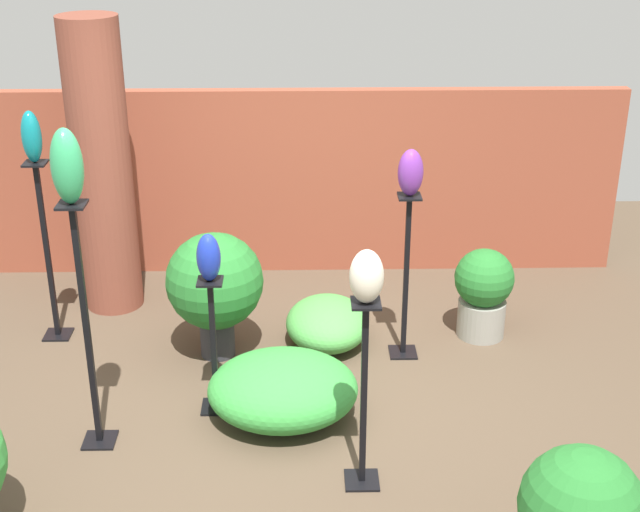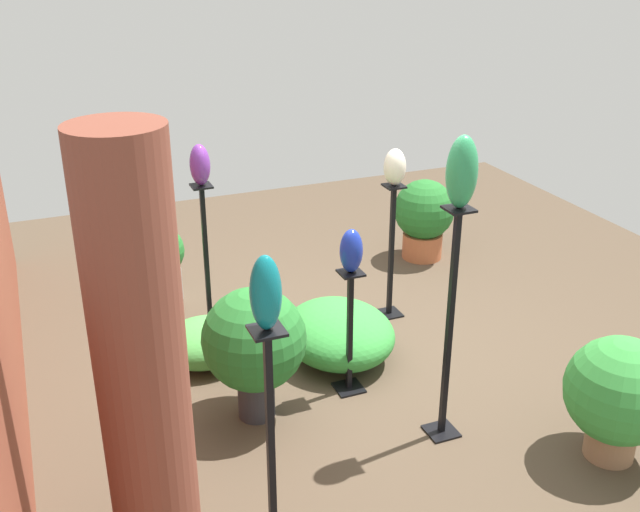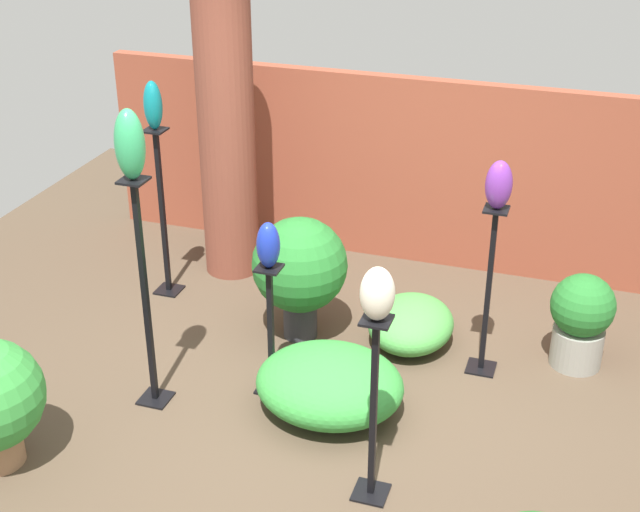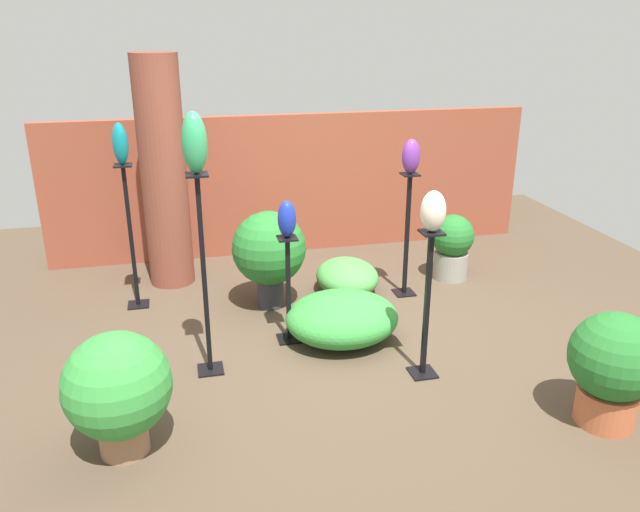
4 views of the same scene
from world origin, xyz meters
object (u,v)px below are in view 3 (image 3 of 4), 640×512
object	(u,v)px
art_vase_cobalt	(268,245)
potted_plant_front_left	(300,268)
pedestal_teal	(163,220)
pedestal_ivory	(373,418)
pedestal_jade	(146,304)
potted_plant_mid_left	(581,318)
brick_pillar	(227,140)
art_vase_jade	(130,144)
art_vase_ivory	(377,294)
pedestal_cobalt	(271,336)
art_vase_violet	(499,185)
pedestal_violet	(488,299)
art_vase_teal	(153,105)

from	to	relation	value
art_vase_cobalt	potted_plant_front_left	xyz separation A→B (m)	(-0.05, 0.71, -0.52)
pedestal_teal	pedestal_ivory	xyz separation A→B (m)	(2.21, -1.80, -0.10)
pedestal_jade	potted_plant_mid_left	world-z (taller)	pedestal_jade
brick_pillar	pedestal_teal	world-z (taller)	brick_pillar
art_vase_jade	pedestal_teal	bearing A→B (deg)	113.53
pedestal_ivory	potted_plant_front_left	distance (m)	1.78
pedestal_jade	art_vase_ivory	world-z (taller)	pedestal_jade
pedestal_cobalt	art_vase_violet	size ratio (longest dim) A/B	2.86
brick_pillar	pedestal_violet	size ratio (longest dim) A/B	1.87
pedestal_cobalt	art_vase_teal	distance (m)	2.01
pedestal_teal	art_vase_violet	bearing A→B (deg)	-7.09
pedestal_violet	art_vase_violet	xyz separation A→B (m)	(-0.00, 0.00, 0.83)
pedestal_ivory	pedestal_violet	bearing A→B (deg)	74.95
art_vase_violet	art_vase_jade	bearing A→B (deg)	-152.41
potted_plant_front_left	pedestal_violet	bearing A→B (deg)	-0.95
brick_pillar	art_vase_ivory	bearing A→B (deg)	-51.35
brick_pillar	art_vase_teal	xyz separation A→B (m)	(-0.34, -0.54, 0.41)
art_vase_violet	potted_plant_front_left	bearing A→B (deg)	179.05
pedestal_jade	art_vase_teal	size ratio (longest dim) A/B	4.28
pedestal_cobalt	art_vase_ivory	xyz separation A→B (m)	(0.91, -0.79, 0.90)
brick_pillar	art_vase_jade	distance (m)	2.04
pedestal_teal	art_vase_violet	world-z (taller)	art_vase_violet
art_vase_violet	art_vase_cobalt	distance (m)	1.51
art_vase_ivory	potted_plant_mid_left	world-z (taller)	art_vase_ivory
pedestal_ivory	art_vase_jade	bearing A→B (deg)	165.11
pedestal_cobalt	art_vase_jade	xyz separation A→B (m)	(-0.70, -0.36, 1.38)
pedestal_ivory	art_vase_cobalt	world-z (taller)	art_vase_cobalt
pedestal_jade	art_vase_ivory	xyz separation A→B (m)	(1.61, -0.43, 0.59)
pedestal_jade	pedestal_ivory	bearing A→B (deg)	-14.89
pedestal_violet	pedestal_teal	distance (m)	2.63
art_vase_jade	potted_plant_mid_left	bearing A→B (deg)	26.75
pedestal_teal	pedestal_jade	size ratio (longest dim) A/B	0.87
pedestal_cobalt	pedestal_teal	size ratio (longest dim) A/B	0.68
pedestal_cobalt	pedestal_teal	distance (m)	1.66
art_vase_ivory	art_vase_violet	bearing A→B (deg)	74.95
art_vase_ivory	art_vase_teal	bearing A→B (deg)	140.79
art_vase_violet	art_vase_teal	xyz separation A→B (m)	(-2.61, 0.32, 0.17)
brick_pillar	art_vase_jade	size ratio (longest dim) A/B	5.36
potted_plant_mid_left	potted_plant_front_left	size ratio (longest dim) A/B	0.74
potted_plant_mid_left	art_vase_jade	bearing A→B (deg)	-153.25
art_vase_teal	potted_plant_front_left	size ratio (longest dim) A/B	0.39
art_vase_cobalt	potted_plant_front_left	size ratio (longest dim) A/B	0.33
art_vase_violet	pedestal_ivory	bearing A→B (deg)	-105.05
pedestal_teal	art_vase_cobalt	bearing A→B (deg)	-38.03
pedestal_cobalt	potted_plant_front_left	xyz separation A→B (m)	(-0.05, 0.71, 0.15)
pedestal_violet	pedestal_teal	world-z (taller)	pedestal_teal
brick_pillar	art_vase_ivory	distance (m)	3.01
art_vase_teal	pedestal_violet	bearing A→B (deg)	-7.09
art_vase_violet	art_vase_jade	world-z (taller)	art_vase_jade
art_vase_cobalt	potted_plant_front_left	world-z (taller)	art_vase_cobalt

